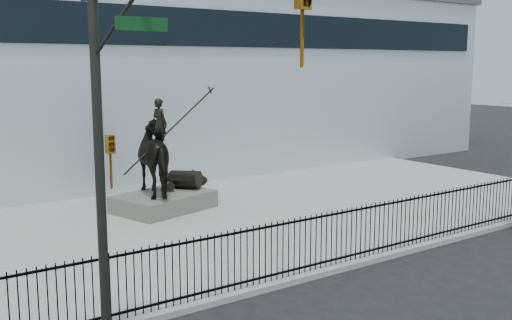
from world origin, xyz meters
TOP-DOWN VIEW (x-y plane):
  - ground at (0.00, 0.00)m, footprint 120.00×120.00m
  - plaza at (0.00, 7.00)m, footprint 30.00×12.00m
  - building at (0.00, 20.00)m, footprint 44.00×14.00m
  - picket_fence at (0.00, 1.25)m, footprint 22.10×0.10m
  - statue_plinth at (-1.25, 9.35)m, footprint 3.85×3.11m
  - equestrian_statue at (-1.19, 9.37)m, footprint 4.16×3.16m
  - traffic_signal_left at (-6.75, -0.62)m, footprint 1.52×4.84m

SIDE VIEW (x-z plane):
  - ground at x=0.00m, z-range 0.00..0.00m
  - plaza at x=0.00m, z-range 0.00..0.15m
  - statue_plinth at x=-1.25m, z-range 0.15..0.78m
  - picket_fence at x=0.00m, z-range 0.15..1.65m
  - equestrian_statue at x=-1.19m, z-range 0.27..3.92m
  - traffic_signal_left at x=-6.75m, z-range 0.53..7.53m
  - building at x=0.00m, z-range 0.00..9.00m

